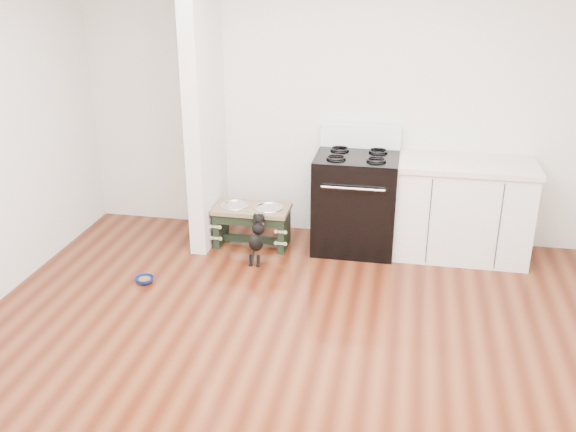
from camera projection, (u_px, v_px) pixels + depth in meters
name	position (u px, v px, depth m)	size (l,w,h in m)	color
ground	(285.00, 376.00, 4.31)	(5.00, 5.00, 0.00)	#42180B
room_shell	(285.00, 143.00, 3.69)	(5.00, 5.00, 5.00)	silver
partition_wall	(204.00, 104.00, 5.91)	(0.15, 0.80, 2.70)	silver
oven_range	(356.00, 200.00, 6.04)	(0.76, 0.69, 1.14)	black
cabinet_run	(462.00, 209.00, 5.90)	(1.24, 0.64, 0.91)	white
dog_feeder	(252.00, 218.00, 6.15)	(0.72, 0.38, 0.41)	black
puppy	(257.00, 237.00, 5.84)	(0.13, 0.37, 0.44)	black
floor_bowl	(144.00, 280.00, 5.53)	(0.21, 0.21, 0.05)	navy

